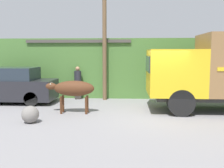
{
  "coord_description": "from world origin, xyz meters",
  "views": [
    {
      "loc": [
        -0.97,
        -10.26,
        2.4
      ],
      "look_at": [
        -1.65,
        0.38,
        1.14
      ],
      "focal_mm": 42.0,
      "sensor_mm": 36.0,
      "label": 1
    }
  ],
  "objects_px": {
    "parked_suv": "(9,86)",
    "pedestrian_on_hill": "(78,81)",
    "utility_pole": "(105,40)",
    "roadside_rock": "(30,114)",
    "brown_cow": "(73,89)"
  },
  "relations": [
    {
      "from": "parked_suv",
      "to": "pedestrian_on_hill",
      "type": "bearing_deg",
      "value": 19.65
    },
    {
      "from": "brown_cow",
      "to": "pedestrian_on_hill",
      "type": "distance_m",
      "value": 3.23
    },
    {
      "from": "parked_suv",
      "to": "pedestrian_on_hill",
      "type": "distance_m",
      "value": 3.36
    },
    {
      "from": "brown_cow",
      "to": "utility_pole",
      "type": "xyz_separation_m",
      "value": [
        0.98,
        3.13,
        2.08
      ]
    },
    {
      "from": "pedestrian_on_hill",
      "to": "roadside_rock",
      "type": "xyz_separation_m",
      "value": [
        -0.73,
        -4.8,
        -0.64
      ]
    },
    {
      "from": "brown_cow",
      "to": "roadside_rock",
      "type": "distance_m",
      "value": 2.09
    },
    {
      "from": "utility_pole",
      "to": "roadside_rock",
      "type": "bearing_deg",
      "value": -114.48
    },
    {
      "from": "pedestrian_on_hill",
      "to": "utility_pole",
      "type": "distance_m",
      "value": 2.56
    },
    {
      "from": "brown_cow",
      "to": "parked_suv",
      "type": "bearing_deg",
      "value": 160.81
    },
    {
      "from": "parked_suv",
      "to": "roadside_rock",
      "type": "bearing_deg",
      "value": -58.02
    },
    {
      "from": "brown_cow",
      "to": "utility_pole",
      "type": "height_order",
      "value": "utility_pole"
    },
    {
      "from": "utility_pole",
      "to": "roadside_rock",
      "type": "distance_m",
      "value": 5.88
    },
    {
      "from": "parked_suv",
      "to": "utility_pole",
      "type": "distance_m",
      "value": 5.19
    },
    {
      "from": "pedestrian_on_hill",
      "to": "utility_pole",
      "type": "height_order",
      "value": "utility_pole"
    },
    {
      "from": "parked_suv",
      "to": "roadside_rock",
      "type": "distance_m",
      "value": 4.32
    }
  ]
}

